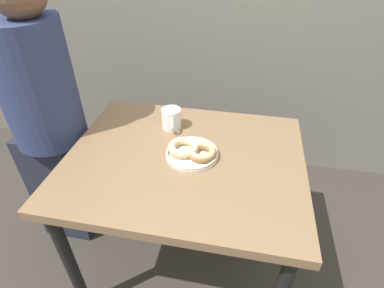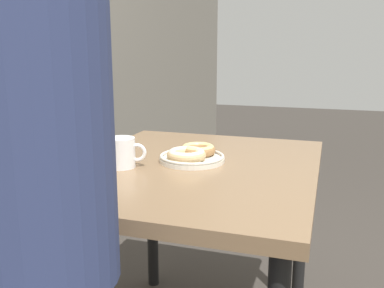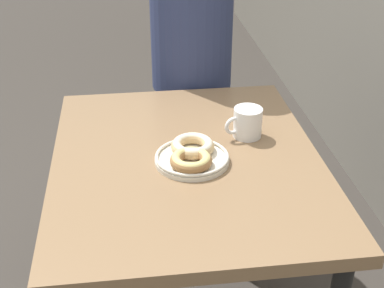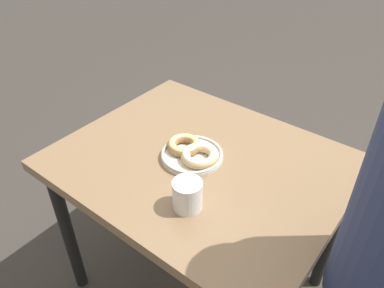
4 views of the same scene
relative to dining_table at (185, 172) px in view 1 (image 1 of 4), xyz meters
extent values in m
plane|color=#38332D|center=(0.00, -0.13, -0.65)|extent=(14.00, 14.00, 0.00)
cube|color=#846647|center=(0.00, 0.00, 0.07)|extent=(0.97, 0.79, 0.04)
cylinder|color=black|center=(-0.43, -0.33, -0.30)|extent=(0.05, 0.05, 0.69)
cylinder|color=black|center=(-0.43, 0.33, -0.30)|extent=(0.05, 0.05, 0.69)
cylinder|color=black|center=(0.43, 0.33, -0.30)|extent=(0.05, 0.05, 0.69)
cylinder|color=silver|center=(0.03, 0.01, 0.09)|extent=(0.22, 0.22, 0.01)
torus|color=silver|center=(0.03, 0.01, 0.11)|extent=(0.22, 0.22, 0.01)
torus|color=#9E7042|center=(0.07, 0.00, 0.12)|extent=(0.13, 0.13, 0.03)
torus|color=#E0D17F|center=(0.07, 0.00, 0.12)|extent=(0.13, 0.13, 0.03)
torus|color=#D6B27A|center=(-0.01, 0.02, 0.12)|extent=(0.14, 0.14, 0.03)
torus|color=silver|center=(-0.01, 0.02, 0.12)|extent=(0.13, 0.13, 0.03)
cylinder|color=white|center=(-0.10, 0.21, 0.14)|extent=(0.09, 0.09, 0.10)
cylinder|color=#382114|center=(-0.10, 0.21, 0.18)|extent=(0.07, 0.07, 0.00)
torus|color=white|center=(-0.09, 0.16, 0.14)|extent=(0.03, 0.06, 0.06)
cube|color=#232838|center=(-0.72, 0.11, -0.31)|extent=(0.28, 0.20, 0.68)
cylinder|color=navy|center=(-0.67, 0.10, 0.30)|extent=(0.32, 0.32, 0.55)
camera|label=1|loc=(0.21, -0.94, 0.86)|focal=28.00mm
camera|label=2|loc=(-1.28, -0.41, 0.46)|focal=40.00mm
camera|label=3|loc=(1.35, -0.16, 0.91)|focal=50.00mm
camera|label=4|loc=(-0.60, 0.82, 0.91)|focal=35.00mm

